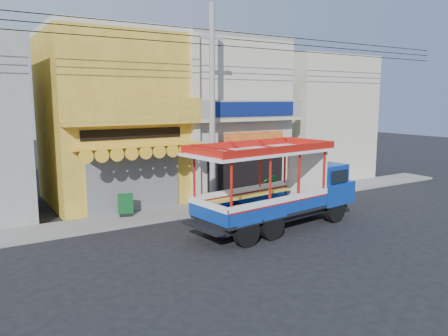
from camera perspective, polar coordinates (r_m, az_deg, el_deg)
name	(u,v)px	position (r m, az deg, el deg)	size (l,w,h in m)	color
ground	(276,227)	(17.61, 6.85, -7.67)	(90.00, 90.00, 0.00)	black
sidewalk	(223,205)	(20.75, -0.09, -4.87)	(30.00, 2.00, 0.12)	slate
shophouse_left	(111,118)	(22.11, -14.55, 6.32)	(6.00, 7.50, 8.24)	#B38A27
shophouse_right	(216,116)	(24.59, -1.00, 6.84)	(6.00, 6.75, 8.24)	beige
party_pilaster	(195,122)	(20.41, -3.76, 6.08)	(0.35, 0.30, 8.00)	beige
filler_building_right	(309,118)	(28.85, 11.05, 6.39)	(6.00, 6.00, 7.60)	beige
utility_pole	(215,99)	(19.10, -1.17, 9.00)	(28.00, 0.26, 9.00)	gray
songthaew_truck	(286,185)	(17.52, 8.10, -2.25)	(7.54, 3.21, 3.41)	black
green_sign	(126,207)	(18.98, -12.72, -4.96)	(0.63, 0.44, 0.97)	black
potted_plant_a	(272,187)	(22.56, 6.29, -2.47)	(0.80, 0.70, 0.89)	#18551F
potted_plant_b	(274,186)	(22.24, 6.51, -2.39)	(0.60, 0.48, 1.09)	#18551F
potted_plant_c	(265,186)	(22.75, 5.42, -2.42)	(0.47, 0.47, 0.85)	#18551F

